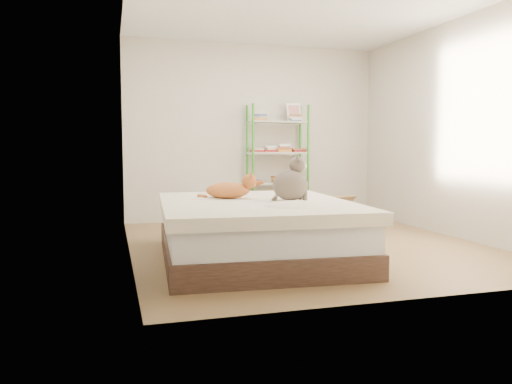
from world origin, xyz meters
name	(u,v)px	position (x,y,z in m)	size (l,w,h in m)	color
room	(307,127)	(0.00, 0.00, 1.30)	(3.81, 4.21, 2.61)	olive
bed	(255,230)	(-0.74, -0.51, 0.28)	(1.92, 2.33, 0.56)	brown
orange_cat	(228,188)	(-0.94, -0.24, 0.67)	(0.52, 0.28, 0.21)	#C66939
grey_cat	(290,178)	(-0.40, -0.58, 0.78)	(0.31, 0.38, 0.43)	#726051
shelf_unit	(278,166)	(0.31, 1.88, 0.81)	(0.88, 0.36, 1.74)	green
cardboard_box	(327,213)	(0.74, 1.08, 0.20)	(0.61, 0.60, 0.45)	#917650
white_bin	(213,210)	(-0.68, 1.85, 0.18)	(0.36, 0.33, 0.36)	silver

